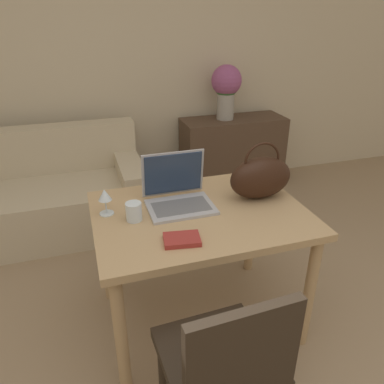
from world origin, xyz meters
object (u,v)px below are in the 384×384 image
(handbag, at_px, (261,177))
(chair, at_px, (225,362))
(wine_glass, at_px, (105,197))
(laptop, at_px, (177,191))
(flower_vase, at_px, (226,86))
(couch, at_px, (23,201))
(drinking_glass, at_px, (134,212))

(handbag, bearing_deg, chair, -123.30)
(wine_glass, bearing_deg, laptop, 1.22)
(laptop, bearing_deg, wine_glass, -178.78)
(chair, xyz_separation_m, laptop, (0.06, 0.86, 0.32))
(chair, distance_m, wine_glass, 0.98)
(handbag, xyz_separation_m, flower_vase, (0.47, 1.66, 0.18))
(couch, height_order, flower_vase, flower_vase)
(drinking_glass, distance_m, handbag, 0.73)
(couch, xyz_separation_m, laptop, (0.99, -1.27, 0.54))
(handbag, relative_size, flower_vase, 0.70)
(drinking_glass, xyz_separation_m, handbag, (0.72, 0.04, 0.08))
(couch, relative_size, laptop, 5.64)
(chair, bearing_deg, wine_glass, 108.53)
(drinking_glass, bearing_deg, wine_glass, 140.46)
(wine_glass, xyz_separation_m, flower_vase, (1.31, 1.59, 0.20))
(chair, height_order, couch, chair)
(drinking_glass, distance_m, wine_glass, 0.17)
(couch, bearing_deg, drinking_glass, -62.27)
(chair, height_order, drinking_glass, chair)
(couch, relative_size, handbag, 5.52)
(flower_vase, bearing_deg, chair, -111.90)
(couch, distance_m, flower_vase, 2.08)
(chair, relative_size, handbag, 2.44)
(laptop, relative_size, handbag, 0.98)
(chair, bearing_deg, laptop, 83.67)
(couch, xyz_separation_m, drinking_glass, (0.73, -1.38, 0.51))
(chair, xyz_separation_m, drinking_glass, (-0.20, 0.75, 0.29))
(wine_glass, bearing_deg, drinking_glass, -39.54)
(wine_glass, height_order, flower_vase, flower_vase)
(chair, bearing_deg, flower_vase, 65.49)
(laptop, xyz_separation_m, handbag, (0.46, -0.08, 0.05))
(wine_glass, xyz_separation_m, handbag, (0.85, -0.07, 0.02))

